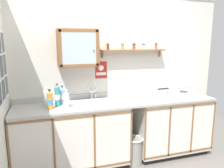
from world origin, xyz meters
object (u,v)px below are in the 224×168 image
warning_sign (101,70)px  bottle_water_blue_3 (62,96)px  bottle_juice_amber_4 (50,100)px  sink (94,105)px  saucepan (173,89)px  bottle_detergent_teal_0 (57,96)px  hot_plate_stove (179,94)px  bottle_water_clear_1 (46,98)px  wall_cabinet (78,48)px  trash_bin (134,150)px  bottle_opaque_white_2 (67,99)px

warning_sign → bottle_water_blue_3: bearing=-163.7°
bottle_water_blue_3 → bottle_juice_amber_4: size_ratio=1.00×
sink → bottle_juice_amber_4: bearing=-167.7°
saucepan → bottle_detergent_teal_0: 1.79m
hot_plate_stove → bottle_water_clear_1: bottle_water_clear_1 is taller
bottle_water_clear_1 → wall_cabinet: 0.80m
hot_plate_stove → bottle_juice_amber_4: bottle_juice_amber_4 is taller
sink → warning_sign: bearing=54.5°
saucepan → bottle_water_clear_1: bottle_water_clear_1 is taller
bottle_water_clear_1 → trash_bin: size_ratio=0.66×
bottle_opaque_white_2 → bottle_juice_amber_4: 0.21m
bottle_opaque_white_2 → trash_bin: 1.27m
hot_plate_stove → bottle_juice_amber_4: bearing=-177.5°
hot_plate_stove → wall_cabinet: wall_cabinet is taller
bottle_water_clear_1 → bottle_opaque_white_2: 0.28m
saucepan → sink: bearing=179.0°
bottle_detergent_teal_0 → bottle_opaque_white_2: bottle_detergent_teal_0 is taller
bottle_water_clear_1 → bottle_water_blue_3: (0.21, 0.08, -0.01)m
bottle_opaque_white_2 → warning_sign: warning_sign is taller
saucepan → bottle_water_blue_3: bearing=176.9°
bottle_detergent_teal_0 → bottle_juice_amber_4: size_ratio=1.18×
saucepan → warning_sign: 1.18m
hot_plate_stove → saucepan: 0.13m
bottle_water_blue_3 → bottle_opaque_white_2: bearing=-78.5°
bottle_water_clear_1 → bottle_opaque_white_2: bearing=-23.4°
trash_bin → bottle_juice_amber_4: bearing=177.0°
sink → trash_bin: sink is taller
wall_cabinet → warning_sign: 0.53m
bottle_water_blue_3 → warning_sign: bearing=16.3°
saucepan → bottle_juice_amber_4: (-1.89, -0.11, -0.00)m
sink → hot_plate_stove: bearing=-1.8°
hot_plate_stove → bottle_detergent_teal_0: (-1.88, 0.04, 0.11)m
wall_cabinet → warning_sign: (0.37, 0.15, -0.34)m
sink → trash_bin: (0.56, -0.19, -0.70)m
hot_plate_stove → bottle_water_blue_3: (-1.81, 0.12, 0.09)m
saucepan → warning_sign: size_ratio=1.57×
warning_sign → sink: bearing=-125.5°
hot_plate_stove → warning_sign: size_ratio=1.47×
bottle_water_clear_1 → hot_plate_stove: bearing=-1.1°
sink → bottle_juice_amber_4: 0.64m
hot_plate_stove → sink: bearing=178.2°
saucepan → wall_cabinet: wall_cabinet is taller
saucepan → wall_cabinet: bearing=175.2°
bottle_opaque_white_2 → warning_sign: size_ratio=0.94×
wall_cabinet → warning_sign: size_ratio=2.17×
bottle_water_clear_1 → bottle_juice_amber_4: size_ratio=1.02×
bottle_opaque_white_2 → trash_bin: (0.95, -0.08, -0.84)m
saucepan → bottle_juice_amber_4: 1.90m
hot_plate_stove → bottle_opaque_white_2: bottle_opaque_white_2 is taller
warning_sign → saucepan: bearing=-13.7°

